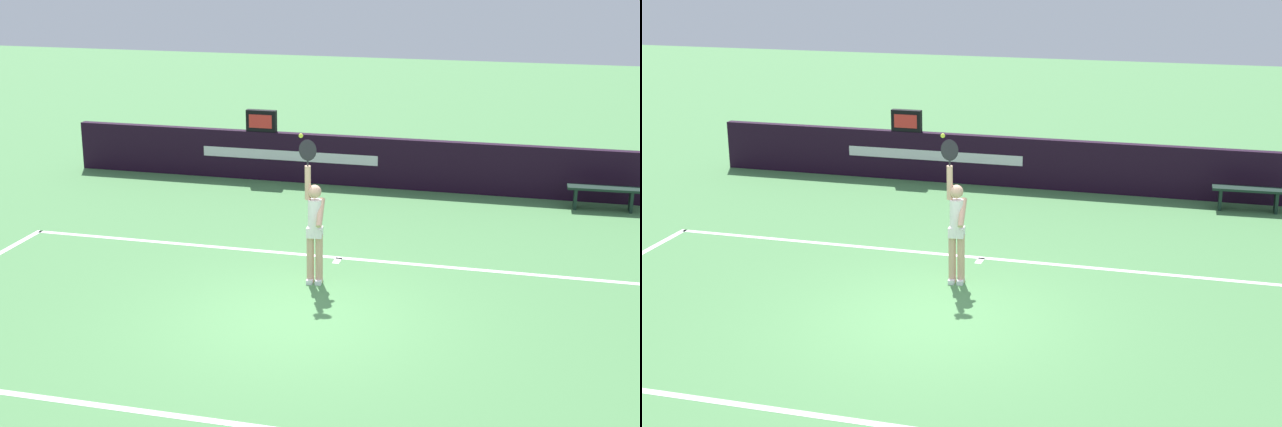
% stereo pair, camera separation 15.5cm
% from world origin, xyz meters
% --- Properties ---
extents(ground_plane, '(60.00, 60.00, 0.00)m').
position_xyz_m(ground_plane, '(0.00, 0.00, 0.00)').
color(ground_plane, '#498147').
extents(court_lines, '(11.88, 5.96, 0.00)m').
position_xyz_m(court_lines, '(0.00, -0.17, 0.00)').
color(court_lines, white).
rests_on(court_lines, ground).
extents(back_wall, '(15.01, 0.22, 1.12)m').
position_xyz_m(back_wall, '(-0.00, 7.56, 0.56)').
color(back_wall, black).
rests_on(back_wall, ground).
extents(speed_display, '(0.70, 0.17, 0.49)m').
position_xyz_m(speed_display, '(-2.99, 7.56, 1.37)').
color(speed_display, black).
rests_on(speed_display, back_wall).
extents(tennis_player, '(0.43, 0.41, 2.37)m').
position_xyz_m(tennis_player, '(-0.11, 1.47, 0.98)').
color(tennis_player, tan).
rests_on(tennis_player, ground).
extents(tennis_ball, '(0.07, 0.07, 0.07)m').
position_xyz_m(tennis_ball, '(-0.33, 1.49, 2.41)').
color(tennis_ball, '#D1DD38').
extents(courtside_bench_near, '(1.46, 0.42, 0.48)m').
position_xyz_m(courtside_bench_near, '(4.54, 6.95, 0.36)').
color(courtside_bench_near, black).
rests_on(courtside_bench_near, ground).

